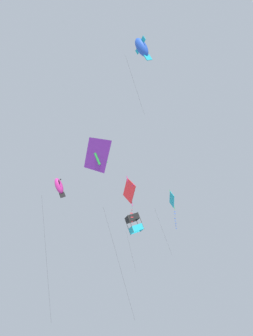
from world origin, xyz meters
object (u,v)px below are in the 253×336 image
kite_diamond_near_left (129,192)px  kite_diamond_mid_left (172,200)px  kite_fish_upper_right (142,47)px  kite_box_near_right (134,224)px  kite_fish_highest (59,186)px  kite_delta_far_centre (98,155)px

kite_diamond_near_left → kite_diamond_mid_left: 11.33m
kite_diamond_mid_left → kite_fish_upper_right: bearing=-32.3°
kite_fish_upper_right → kite_box_near_right: bearing=162.1°
kite_fish_highest → kite_box_near_right: bearing=126.5°
kite_diamond_near_left → kite_delta_far_centre: size_ratio=2.85×
kite_delta_far_centre → kite_box_near_right: bearing=130.8°
kite_delta_far_centre → kite_box_near_right: size_ratio=0.56×
kite_fish_highest → kite_delta_far_centre: 3.66m
kite_box_near_right → kite_fish_highest: bearing=-47.9°
kite_fish_highest → kite_box_near_right: size_ratio=1.68×
kite_delta_far_centre → kite_box_near_right: 10.16m
kite_fish_highest → kite_diamond_mid_left: 13.51m
kite_diamond_mid_left → kite_diamond_near_left: bearing=-38.9°
kite_fish_upper_right → kite_diamond_mid_left: bearing=140.2°
kite_box_near_right → kite_diamond_near_left: bearing=-19.0°
kite_fish_upper_right → kite_diamond_mid_left: size_ratio=1.05×
kite_fish_highest → kite_box_near_right: 10.67m
kite_diamond_near_left → kite_delta_far_centre: (0.02, -2.43, 3.17)m
kite_fish_upper_right → kite_box_near_right: size_ratio=1.22×
kite_diamond_near_left → kite_diamond_mid_left: bearing=119.1°
kite_diamond_mid_left → kite_fish_highest: bearing=-60.9°
kite_delta_far_centre → kite_box_near_right: kite_delta_far_centre is taller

